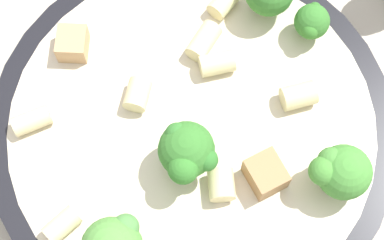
{
  "coord_description": "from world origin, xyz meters",
  "views": [
    {
      "loc": [
        -0.02,
        0.15,
        0.45
      ],
      "look_at": [
        0.0,
        0.0,
        0.04
      ],
      "focal_mm": 60.0,
      "sensor_mm": 36.0,
      "label": 1
    }
  ],
  "objects_px": {
    "broccoli_floret_4": "(189,152)",
    "rigatoni_7": "(137,95)",
    "rigatoni_5": "(32,121)",
    "chicken_chunk_1": "(72,44)",
    "rigatoni_1": "(217,63)",
    "rigatoni_0": "(199,41)",
    "chicken_chunk_0": "(266,174)",
    "rigatoni_4": "(224,3)",
    "broccoli_floret_2": "(312,22)",
    "broccoli_floret_0": "(340,171)",
    "rigatoni_6": "(62,225)",
    "rigatoni_8": "(299,96)",
    "rigatoni_2": "(221,185)",
    "pasta_bowl": "(192,131)"
  },
  "relations": [
    {
      "from": "pasta_bowl",
      "to": "rigatoni_0",
      "type": "distance_m",
      "value": 0.07
    },
    {
      "from": "broccoli_floret_4",
      "to": "rigatoni_7",
      "type": "bearing_deg",
      "value": -45.45
    },
    {
      "from": "rigatoni_1",
      "to": "rigatoni_4",
      "type": "distance_m",
      "value": 0.05
    },
    {
      "from": "broccoli_floret_2",
      "to": "rigatoni_4",
      "type": "xyz_separation_m",
      "value": [
        0.06,
        -0.01,
        -0.01
      ]
    },
    {
      "from": "rigatoni_2",
      "to": "chicken_chunk_0",
      "type": "height_order",
      "value": "chicken_chunk_0"
    },
    {
      "from": "rigatoni_4",
      "to": "rigatoni_6",
      "type": "relative_size",
      "value": 0.96
    },
    {
      "from": "pasta_bowl",
      "to": "rigatoni_5",
      "type": "relative_size",
      "value": 10.98
    },
    {
      "from": "broccoli_floret_4",
      "to": "rigatoni_8",
      "type": "bearing_deg",
      "value": -140.54
    },
    {
      "from": "broccoli_floret_0",
      "to": "rigatoni_2",
      "type": "bearing_deg",
      "value": 11.36
    },
    {
      "from": "broccoli_floret_2",
      "to": "rigatoni_8",
      "type": "height_order",
      "value": "broccoli_floret_2"
    },
    {
      "from": "rigatoni_4",
      "to": "chicken_chunk_0",
      "type": "bearing_deg",
      "value": 108.61
    },
    {
      "from": "pasta_bowl",
      "to": "broccoli_floret_2",
      "type": "bearing_deg",
      "value": -132.33
    },
    {
      "from": "broccoli_floret_4",
      "to": "rigatoni_6",
      "type": "distance_m",
      "value": 0.1
    },
    {
      "from": "rigatoni_2",
      "to": "rigatoni_8",
      "type": "height_order",
      "value": "same"
    },
    {
      "from": "rigatoni_7",
      "to": "chicken_chunk_1",
      "type": "height_order",
      "value": "chicken_chunk_1"
    },
    {
      "from": "rigatoni_0",
      "to": "rigatoni_6",
      "type": "relative_size",
      "value": 1.18
    },
    {
      "from": "rigatoni_2",
      "to": "chicken_chunk_1",
      "type": "bearing_deg",
      "value": -37.03
    },
    {
      "from": "broccoli_floret_2",
      "to": "rigatoni_7",
      "type": "xyz_separation_m",
      "value": [
        0.12,
        0.07,
        -0.01
      ]
    },
    {
      "from": "rigatoni_5",
      "to": "chicken_chunk_1",
      "type": "xyz_separation_m",
      "value": [
        -0.02,
        -0.06,
        0.0
      ]
    },
    {
      "from": "chicken_chunk_0",
      "to": "rigatoni_8",
      "type": "bearing_deg",
      "value": -106.34
    },
    {
      "from": "broccoli_floret_2",
      "to": "rigatoni_5",
      "type": "xyz_separation_m",
      "value": [
        0.19,
        0.1,
        -0.01
      ]
    },
    {
      "from": "broccoli_floret_2",
      "to": "rigatoni_5",
      "type": "distance_m",
      "value": 0.21
    },
    {
      "from": "broccoli_floret_2",
      "to": "rigatoni_1",
      "type": "relative_size",
      "value": 1.24
    },
    {
      "from": "rigatoni_6",
      "to": "chicken_chunk_1",
      "type": "bearing_deg",
      "value": -81.69
    },
    {
      "from": "rigatoni_2",
      "to": "rigatoni_5",
      "type": "relative_size",
      "value": 0.77
    },
    {
      "from": "rigatoni_0",
      "to": "rigatoni_2",
      "type": "distance_m",
      "value": 0.11
    },
    {
      "from": "broccoli_floret_2",
      "to": "rigatoni_1",
      "type": "distance_m",
      "value": 0.07
    },
    {
      "from": "pasta_bowl",
      "to": "rigatoni_0",
      "type": "relative_size",
      "value": 10.39
    },
    {
      "from": "rigatoni_8",
      "to": "chicken_chunk_0",
      "type": "relative_size",
      "value": 0.92
    },
    {
      "from": "rigatoni_1",
      "to": "rigatoni_6",
      "type": "bearing_deg",
      "value": 56.19
    },
    {
      "from": "rigatoni_5",
      "to": "chicken_chunk_1",
      "type": "height_order",
      "value": "chicken_chunk_1"
    },
    {
      "from": "rigatoni_1",
      "to": "rigatoni_2",
      "type": "distance_m",
      "value": 0.09
    },
    {
      "from": "rigatoni_5",
      "to": "chicken_chunk_1",
      "type": "bearing_deg",
      "value": -105.11
    },
    {
      "from": "rigatoni_1",
      "to": "rigatoni_4",
      "type": "relative_size",
      "value": 1.09
    },
    {
      "from": "rigatoni_5",
      "to": "chicken_chunk_0",
      "type": "distance_m",
      "value": 0.17
    },
    {
      "from": "rigatoni_8",
      "to": "chicken_chunk_1",
      "type": "xyz_separation_m",
      "value": [
        0.17,
        -0.02,
        0.0
      ]
    },
    {
      "from": "pasta_bowl",
      "to": "broccoli_floret_2",
      "type": "height_order",
      "value": "broccoli_floret_2"
    },
    {
      "from": "rigatoni_4",
      "to": "rigatoni_6",
      "type": "height_order",
      "value": "same"
    },
    {
      "from": "chicken_chunk_1",
      "to": "rigatoni_7",
      "type": "bearing_deg",
      "value": 148.11
    },
    {
      "from": "pasta_bowl",
      "to": "rigatoni_1",
      "type": "xyz_separation_m",
      "value": [
        -0.01,
        -0.05,
        0.02
      ]
    },
    {
      "from": "rigatoni_2",
      "to": "rigatoni_1",
      "type": "bearing_deg",
      "value": -81.24
    },
    {
      "from": "rigatoni_4",
      "to": "rigatoni_6",
      "type": "bearing_deg",
      "value": 64.6
    },
    {
      "from": "pasta_bowl",
      "to": "broccoli_floret_0",
      "type": "relative_size",
      "value": 6.82
    },
    {
      "from": "rigatoni_1",
      "to": "rigatoni_0",
      "type": "bearing_deg",
      "value": -47.91
    },
    {
      "from": "rigatoni_1",
      "to": "chicken_chunk_1",
      "type": "distance_m",
      "value": 0.11
    },
    {
      "from": "broccoli_floret_0",
      "to": "rigatoni_5",
      "type": "bearing_deg",
      "value": -3.59
    },
    {
      "from": "rigatoni_1",
      "to": "rigatoni_4",
      "type": "height_order",
      "value": "same"
    },
    {
      "from": "broccoli_floret_2",
      "to": "rigatoni_6",
      "type": "relative_size",
      "value": 1.3
    },
    {
      "from": "rigatoni_0",
      "to": "broccoli_floret_0",
      "type": "bearing_deg",
      "value": 138.93
    },
    {
      "from": "rigatoni_6",
      "to": "rigatoni_7",
      "type": "relative_size",
      "value": 1.12
    }
  ]
}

